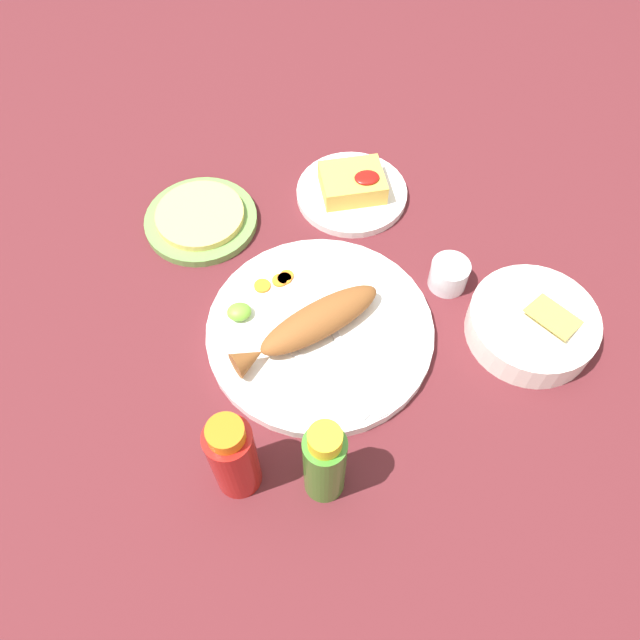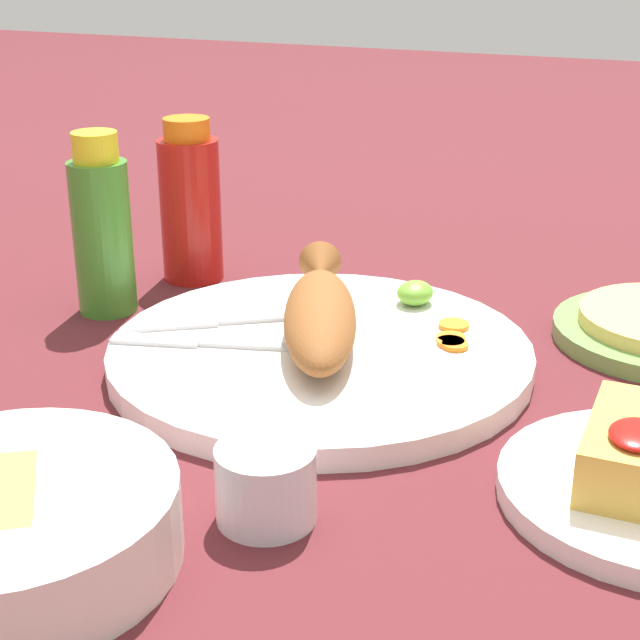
{
  "view_description": "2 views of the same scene",
  "coord_description": "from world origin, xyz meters",
  "px_view_note": "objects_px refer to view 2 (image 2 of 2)",
  "views": [
    {
      "loc": [
        -0.08,
        -0.47,
        0.79
      ],
      "look_at": [
        0.0,
        0.0,
        0.04
      ],
      "focal_mm": 35.0,
      "sensor_mm": 36.0,
      "label": 1
    },
    {
      "loc": [
        0.64,
        0.28,
        0.32
      ],
      "look_at": [
        0.0,
        0.0,
        0.04
      ],
      "focal_mm": 55.0,
      "sensor_mm": 36.0,
      "label": 2
    }
  ],
  "objects_px": {
    "fork_far": "(229,321)",
    "guacamole_bowl": "(8,520)",
    "fork_near": "(211,343)",
    "salt_cup": "(266,488)",
    "fried_fish": "(320,312)",
    "hot_sauce_bottle_red": "(190,204)",
    "hot_sauce_bottle_green": "(102,230)",
    "main_plate": "(320,354)"
  },
  "relations": [
    {
      "from": "fork_far",
      "to": "guacamole_bowl",
      "type": "height_order",
      "value": "guacamole_bowl"
    },
    {
      "from": "fork_near",
      "to": "salt_cup",
      "type": "height_order",
      "value": "salt_cup"
    },
    {
      "from": "fried_fish",
      "to": "guacamole_bowl",
      "type": "relative_size",
      "value": 1.27
    },
    {
      "from": "fried_fish",
      "to": "fork_near",
      "type": "distance_m",
      "value": 0.09
    },
    {
      "from": "hot_sauce_bottle_red",
      "to": "hot_sauce_bottle_green",
      "type": "relative_size",
      "value": 0.97
    },
    {
      "from": "fork_far",
      "to": "hot_sauce_bottle_green",
      "type": "bearing_deg",
      "value": -43.27
    },
    {
      "from": "hot_sauce_bottle_green",
      "to": "salt_cup",
      "type": "relative_size",
      "value": 2.72
    },
    {
      "from": "hot_sauce_bottle_green",
      "to": "fork_near",
      "type": "bearing_deg",
      "value": 64.21
    },
    {
      "from": "fried_fish",
      "to": "salt_cup",
      "type": "xyz_separation_m",
      "value": [
        0.22,
        0.06,
        -0.02
      ]
    },
    {
      "from": "salt_cup",
      "to": "hot_sauce_bottle_green",
      "type": "bearing_deg",
      "value": -131.3
    },
    {
      "from": "fried_fish",
      "to": "fork_near",
      "type": "bearing_deg",
      "value": -78.77
    },
    {
      "from": "hot_sauce_bottle_red",
      "to": "hot_sauce_bottle_green",
      "type": "xyz_separation_m",
      "value": [
        0.11,
        -0.03,
        0.0
      ]
    },
    {
      "from": "main_plate",
      "to": "guacamole_bowl",
      "type": "relative_size",
      "value": 1.8
    },
    {
      "from": "hot_sauce_bottle_red",
      "to": "salt_cup",
      "type": "relative_size",
      "value": 2.65
    },
    {
      "from": "fork_near",
      "to": "hot_sauce_bottle_green",
      "type": "relative_size",
      "value": 1.13
    },
    {
      "from": "fried_fish",
      "to": "hot_sauce_bottle_red",
      "type": "bearing_deg",
      "value": -147.02
    },
    {
      "from": "salt_cup",
      "to": "fork_near",
      "type": "bearing_deg",
      "value": -142.63
    },
    {
      "from": "main_plate",
      "to": "fork_near",
      "type": "height_order",
      "value": "fork_near"
    },
    {
      "from": "fork_near",
      "to": "hot_sauce_bottle_red",
      "type": "xyz_separation_m",
      "value": [
        -0.18,
        -0.12,
        0.05
      ]
    },
    {
      "from": "hot_sauce_bottle_red",
      "to": "salt_cup",
      "type": "bearing_deg",
      "value": 35.63
    },
    {
      "from": "fried_fish",
      "to": "guacamole_bowl",
      "type": "xyz_separation_m",
      "value": [
        0.31,
        -0.05,
        -0.01
      ]
    },
    {
      "from": "salt_cup",
      "to": "guacamole_bowl",
      "type": "distance_m",
      "value": 0.14
    },
    {
      "from": "main_plate",
      "to": "fried_fish",
      "type": "relative_size",
      "value": 1.41
    },
    {
      "from": "main_plate",
      "to": "guacamole_bowl",
      "type": "bearing_deg",
      "value": -9.87
    },
    {
      "from": "fork_near",
      "to": "salt_cup",
      "type": "relative_size",
      "value": 3.09
    },
    {
      "from": "fork_near",
      "to": "main_plate",
      "type": "bearing_deg",
      "value": -170.47
    },
    {
      "from": "main_plate",
      "to": "hot_sauce_bottle_green",
      "type": "relative_size",
      "value": 2.06
    },
    {
      "from": "hot_sauce_bottle_green",
      "to": "salt_cup",
      "type": "xyz_separation_m",
      "value": [
        0.24,
        0.28,
        -0.06
      ]
    },
    {
      "from": "fork_near",
      "to": "fork_far",
      "type": "distance_m",
      "value": 0.05
    },
    {
      "from": "fried_fish",
      "to": "fork_far",
      "type": "distance_m",
      "value": 0.08
    },
    {
      "from": "salt_cup",
      "to": "fried_fish",
      "type": "bearing_deg",
      "value": -164.58
    },
    {
      "from": "main_plate",
      "to": "hot_sauce_bottle_red",
      "type": "relative_size",
      "value": 2.12
    },
    {
      "from": "fork_near",
      "to": "hot_sauce_bottle_red",
      "type": "relative_size",
      "value": 1.16
    },
    {
      "from": "hot_sauce_bottle_red",
      "to": "hot_sauce_bottle_green",
      "type": "distance_m",
      "value": 0.11
    },
    {
      "from": "guacamole_bowl",
      "to": "main_plate",
      "type": "bearing_deg",
      "value": 170.13
    },
    {
      "from": "fried_fish",
      "to": "fork_near",
      "type": "height_order",
      "value": "fried_fish"
    },
    {
      "from": "fork_near",
      "to": "hot_sauce_bottle_green",
      "type": "distance_m",
      "value": 0.17
    },
    {
      "from": "hot_sauce_bottle_green",
      "to": "hot_sauce_bottle_red",
      "type": "bearing_deg",
      "value": 165.7
    },
    {
      "from": "salt_cup",
      "to": "guacamole_bowl",
      "type": "bearing_deg",
      "value": -49.65
    },
    {
      "from": "fork_near",
      "to": "salt_cup",
      "type": "bearing_deg",
      "value": 111.77
    },
    {
      "from": "fork_near",
      "to": "fork_far",
      "type": "xyz_separation_m",
      "value": [
        -0.05,
        -0.01,
        0.0
      ]
    },
    {
      "from": "hot_sauce_bottle_red",
      "to": "fork_near",
      "type": "bearing_deg",
      "value": 33.82
    }
  ]
}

